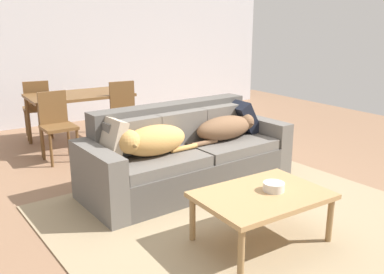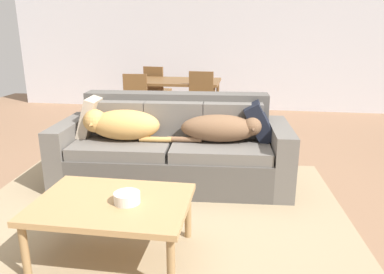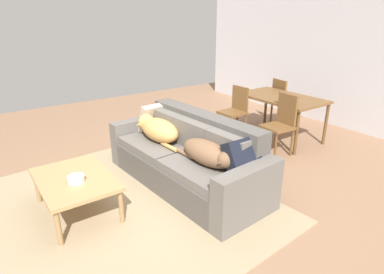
% 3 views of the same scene
% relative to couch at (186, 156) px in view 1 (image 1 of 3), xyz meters
% --- Properties ---
extents(ground_plane, '(10.00, 10.00, 0.00)m').
position_rel_couch_xyz_m(ground_plane, '(0.05, -0.27, -0.34)').
color(ground_plane, '#8C674C').
extents(back_partition, '(8.00, 0.12, 2.70)m').
position_rel_couch_xyz_m(back_partition, '(0.05, 3.73, 1.01)').
color(back_partition, silver).
rests_on(back_partition, ground).
extents(area_rug, '(3.40, 3.04, 0.01)m').
position_rel_couch_xyz_m(area_rug, '(0.00, -0.91, -0.33)').
color(area_rug, tan).
rests_on(area_rug, ground).
extents(couch, '(2.35, 1.05, 0.88)m').
position_rel_couch_xyz_m(couch, '(0.00, 0.00, 0.00)').
color(couch, '#514D48').
rests_on(couch, ground).
extents(dog_on_left_cushion, '(0.87, 0.40, 0.30)m').
position_rel_couch_xyz_m(dog_on_left_cushion, '(-0.49, -0.15, 0.28)').
color(dog_on_left_cushion, tan).
rests_on(dog_on_left_cushion, couch).
extents(dog_on_right_cushion, '(0.90, 0.36, 0.26)m').
position_rel_couch_xyz_m(dog_on_right_cushion, '(0.49, -0.07, 0.26)').
color(dog_on_right_cushion, brown).
rests_on(dog_on_right_cushion, couch).
extents(throw_pillow_by_left_arm, '(0.26, 0.43, 0.42)m').
position_rel_couch_xyz_m(throw_pillow_by_left_arm, '(-0.86, -0.00, 0.31)').
color(throw_pillow_by_left_arm, tan).
rests_on(throw_pillow_by_left_arm, couch).
extents(throw_pillow_by_right_arm, '(0.32, 0.39, 0.41)m').
position_rel_couch_xyz_m(throw_pillow_by_right_arm, '(0.85, 0.11, 0.30)').
color(throw_pillow_by_right_arm, black).
rests_on(throw_pillow_by_right_arm, couch).
extents(coffee_table, '(1.02, 0.72, 0.43)m').
position_rel_couch_xyz_m(coffee_table, '(-0.14, -1.37, 0.04)').
color(coffee_table, tan).
rests_on(coffee_table, ground).
extents(bowl_on_coffee_table, '(0.17, 0.17, 0.07)m').
position_rel_couch_xyz_m(bowl_on_coffee_table, '(-0.03, -1.38, 0.12)').
color(bowl_on_coffee_table, silver).
rests_on(bowl_on_coffee_table, coffee_table).
extents(dining_table, '(1.42, 0.86, 0.74)m').
position_rel_couch_xyz_m(dining_table, '(-0.42, 2.23, 0.34)').
color(dining_table, brown).
rests_on(dining_table, ground).
extents(dining_chair_near_left, '(0.42, 0.42, 0.89)m').
position_rel_couch_xyz_m(dining_chair_near_left, '(-0.93, 1.65, 0.16)').
color(dining_chair_near_left, brown).
rests_on(dining_chair_near_left, ground).
extents(dining_chair_near_right, '(0.43, 0.43, 0.94)m').
position_rel_couch_xyz_m(dining_chair_near_right, '(0.05, 1.69, 0.18)').
color(dining_chair_near_right, brown).
rests_on(dining_chair_near_right, ground).
extents(dining_chair_far_left, '(0.45, 0.45, 0.90)m').
position_rel_couch_xyz_m(dining_chair_far_left, '(-0.89, 2.85, 0.17)').
color(dining_chair_far_left, brown).
rests_on(dining_chair_far_left, ground).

